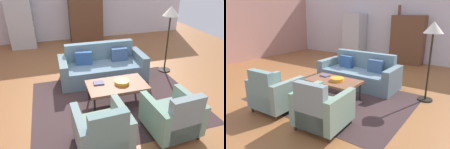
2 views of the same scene
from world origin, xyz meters
TOP-DOWN VIEW (x-y plane):
  - ground_plane at (0.00, 0.00)m, footprint 11.54×11.54m
  - wall_back at (0.00, 4.33)m, footprint 9.61×0.12m
  - area_rug at (0.46, -0.38)m, footprint 3.40×2.60m
  - couch at (0.46, 0.76)m, footprint 2.11×0.93m
  - coffee_table at (0.46, -0.43)m, footprint 1.20×0.70m
  - armchair_left at (-0.14, -1.60)m, footprint 0.84×0.84m
  - armchair_right at (1.06, -1.60)m, footprint 0.85×0.85m
  - fruit_bowl at (0.56, -0.43)m, footprint 0.30×0.30m
  - book_stack at (0.11, -0.30)m, footprint 0.22×0.18m
  - cabinet at (0.68, 3.99)m, footprint 1.20×0.51m
  - refrigerator at (-1.58, 3.88)m, footprint 0.80×0.73m
  - floor_lamp at (2.19, 0.68)m, footprint 0.40×0.40m

SIDE VIEW (x-z plane):
  - ground_plane at x=0.00m, z-range 0.00..0.00m
  - area_rug at x=0.46m, z-range 0.00..0.01m
  - couch at x=0.46m, z-range -0.14..0.72m
  - armchair_left at x=-0.14m, z-range -0.10..0.78m
  - armchair_right at x=1.06m, z-range -0.10..0.78m
  - coffee_table at x=0.46m, z-range 0.18..0.62m
  - book_stack at x=0.11m, z-range 0.44..0.47m
  - fruit_bowl at x=0.56m, z-range 0.44..0.51m
  - cabinet at x=0.68m, z-range 0.00..1.80m
  - refrigerator at x=-1.58m, z-range 0.00..1.85m
  - wall_back at x=0.00m, z-range 0.00..2.80m
  - floor_lamp at x=2.19m, z-range 0.58..2.30m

